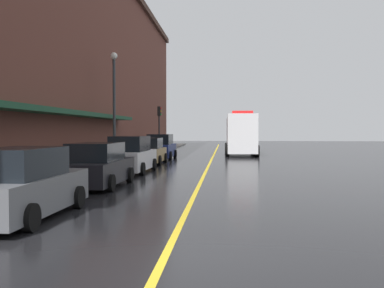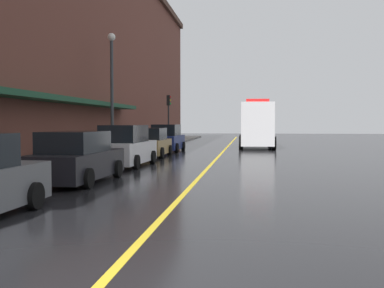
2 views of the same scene
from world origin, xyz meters
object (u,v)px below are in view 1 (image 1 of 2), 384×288
Objects in this scene: parking_meter_1 at (85,156)px; parking_meter_2 at (144,145)px; parked_car_0 at (23,186)px; traffic_light_near at (159,120)px; parked_car_3 at (148,152)px; parking_meter_0 at (85,156)px; street_lamp_left at (114,95)px; box_truck at (241,135)px; parked_car_4 at (161,147)px; parked_car_1 at (98,166)px; parked_car_2 at (131,156)px.

parking_meter_1 is 1.00× the size of parking_meter_2.
parked_car_0 is 31.68m from traffic_light_near.
traffic_light_near is at bearing 5.89° from parked_car_3.
parking_meter_0 is 1.00× the size of parking_meter_1.
parking_meter_2 is 0.19× the size of street_lamp_left.
box_truck is at bearing 54.57° from street_lamp_left.
parking_meter_1 is at bearing -90.00° from parking_meter_0.
parked_car_4 is at bearing -18.85° from parking_meter_2.
parked_car_2 is at bearing 0.32° from parked_car_1.
parked_car_0 is at bearing -179.62° from parked_car_1.
parking_meter_2 is (0.00, 14.56, 0.00)m from parking_meter_1.
parked_car_1 is 3.09m from parking_meter_0.
box_truck is 5.84× the size of parking_meter_0.
parked_car_4 is 14.14m from parking_meter_0.
parked_car_0 is 6.39m from parked_car_1.
parking_meter_0 is at bearing 157.04° from parked_car_2.
box_truck is at bearing -11.47° from parked_car_0.
box_truck is at bearing 32.49° from parking_meter_2.
parking_meter_0 is at bearing 9.32° from parked_car_0.
parking_meter_0 is at bearing -90.16° from traffic_light_near.
parked_car_4 is 7.50m from street_lamp_left.
street_lamp_left is (-0.60, -6.79, 3.34)m from parking_meter_2.
parking_meter_1 is (-1.38, 2.75, 0.25)m from parked_car_1.
parking_meter_0 is 0.19× the size of street_lamp_left.
parked_car_2 is 3.43m from parking_meter_0.
parking_meter_0 is (-1.31, 9.14, 0.22)m from parked_car_0.
parked_car_2 is 11.53m from parking_meter_2.
parked_car_1 is 1.01× the size of parked_car_2.
parking_meter_1 is at bearing 27.65° from parked_car_1.
parked_car_0 is 23.21m from parked_car_4.
parked_car_3 is at bearing 1.11° from parked_car_0.
parking_meter_1 is at bearing 172.09° from parked_car_3.
parked_car_4 is at bearing -50.09° from box_truck.
parked_car_4 is 0.61× the size of street_lamp_left.
parked_car_1 is at bearing -79.35° from street_lamp_left.
parking_meter_1 is (0.00, -0.01, 0.00)m from parking_meter_0.
parked_car_1 is 0.62× the size of box_truck.
parked_car_2 is 3.61× the size of parking_meter_0.
street_lamp_left is (-2.02, -6.31, 3.52)m from parked_car_4.
parked_car_2 is 6.18m from street_lamp_left.
parked_car_2 is 3.61× the size of parking_meter_1.
parked_car_4 reaches higher than parking_meter_2.
parked_car_1 is 23.14m from box_truck.
parked_car_2 is 10.96m from parked_car_4.
traffic_light_near is (-1.24, 31.57, 2.32)m from parked_car_0.
parked_car_1 is 1.13× the size of traffic_light_near.
traffic_light_near is (-1.35, 8.36, 2.28)m from parked_car_4.
parking_meter_1 is (-7.73, -19.48, -0.73)m from box_truck.
parking_meter_0 is 0.01m from parking_meter_1.
parked_car_3 is 0.54× the size of box_truck.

